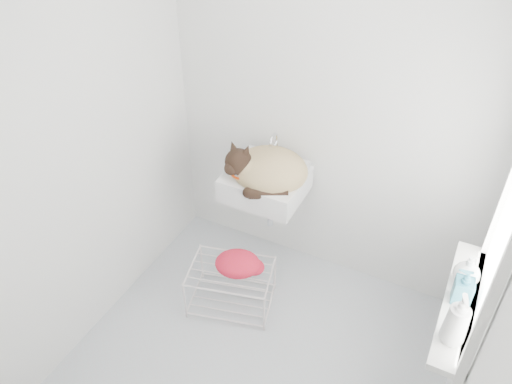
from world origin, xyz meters
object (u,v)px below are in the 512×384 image
at_px(bottle_b, 459,300).
at_px(bottle_c, 464,282).
at_px(sink, 265,174).
at_px(bottle_a, 450,340).
at_px(cat, 266,171).
at_px(wire_rack, 231,288).

distance_m(bottle_b, bottle_c, 0.14).
bearing_deg(sink, bottle_a, -31.26).
bearing_deg(cat, bottle_c, -28.50).
bearing_deg(bottle_a, sink, 148.74).
relative_size(wire_rack, bottle_c, 3.17).
xyz_separation_m(bottle_b, bottle_c, (0.00, 0.14, 0.00)).
bearing_deg(sink, bottle_c, -17.13).
relative_size(cat, bottle_a, 2.31).
bearing_deg(bottle_c, sink, 162.87).
height_order(cat, bottle_b, cat).
distance_m(cat, bottle_b, 1.42).
xyz_separation_m(bottle_a, bottle_c, (0.00, 0.40, 0.00)).
bearing_deg(cat, bottle_b, -33.78).
bearing_deg(bottle_c, cat, 163.50).
distance_m(sink, bottle_a, 1.55).
xyz_separation_m(cat, bottle_c, (1.31, -0.39, -0.04)).
xyz_separation_m(wire_rack, bottle_b, (1.37, -0.11, 0.70)).
height_order(wire_rack, bottle_a, bottle_a).
relative_size(sink, cat, 0.91).
distance_m(bottle_a, bottle_c, 0.40).
xyz_separation_m(sink, bottle_a, (1.32, -0.80, 0.00)).
distance_m(cat, bottle_a, 1.53).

